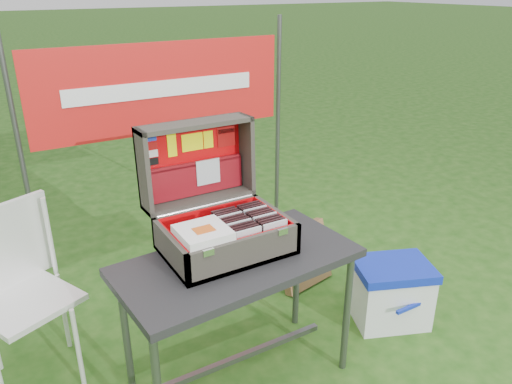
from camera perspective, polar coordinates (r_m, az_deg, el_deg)
ground at (r=2.84m, az=-0.32°, el=-19.07°), size 80.00×80.00×0.00m
table at (r=2.55m, az=-1.98°, el=-14.43°), size 1.17×0.65×0.71m
table_top at (r=2.36m, az=-2.09°, el=-8.00°), size 1.17×0.65×0.04m
table_leg_fr at (r=2.65m, az=10.32°, el=-13.71°), size 0.04×0.04×0.67m
table_leg_bl at (r=2.59m, az=-14.67°, el=-15.22°), size 0.04×0.04×0.67m
table_leg_br at (r=2.94m, az=4.67°, el=-9.40°), size 0.04×0.04×0.67m
table_brace at (r=2.70m, az=-1.91°, el=-18.37°), size 0.98×0.03×0.03m
suitcase at (r=2.34m, az=-4.28°, el=-0.01°), size 0.58×0.58×0.57m
suitcase_base_bottom at (r=2.42m, az=-3.45°, el=-6.45°), size 0.58×0.42×0.02m
suitcase_base_wall_front at (r=2.23m, az=-1.16°, el=-7.10°), size 0.58×0.02×0.16m
suitcase_base_wall_back at (r=2.54m, az=-5.53°, el=-3.26°), size 0.58×0.02×0.16m
suitcase_base_wall_left at (r=2.29m, az=-9.76°, el=-6.66°), size 0.02×0.42×0.16m
suitcase_base_wall_right at (r=2.51m, az=2.19°, el=-3.55°), size 0.02×0.42×0.16m
suitcase_liner_floor at (r=2.41m, az=-3.46°, el=-6.15°), size 0.54×0.37×0.01m
suitcase_latch_left at (r=2.12m, az=-5.46°, el=-6.90°), size 0.05×0.01×0.03m
suitcase_latch_right at (r=2.28m, az=3.08°, el=-4.54°), size 0.05×0.01×0.03m
suitcase_hinge at (r=2.52m, az=-5.70°, el=-1.57°), size 0.52×0.02×0.02m
suitcase_lid_back at (r=2.57m, az=-7.33°, el=3.74°), size 0.58×0.04×0.42m
suitcase_lid_rim_far at (r=2.46m, az=-7.00°, el=7.73°), size 0.58×0.16×0.03m
suitcase_lid_rim_near at (r=2.58m, az=-6.45°, el=-0.78°), size 0.58×0.16×0.03m
suitcase_lid_rim_left at (r=2.42m, az=-12.74°, el=2.20°), size 0.02×0.17×0.42m
suitcase_lid_rim_right at (r=2.63m, az=-1.16°, el=4.43°), size 0.02×0.17×0.42m
suitcase_lid_liner at (r=2.56m, az=-7.20°, el=3.66°), size 0.53×0.02×0.37m
suitcase_liner_wall_front at (r=2.24m, az=-1.34°, el=-6.69°), size 0.54×0.01×0.13m
suitcase_liner_wall_back at (r=2.53m, az=-5.40°, el=-3.15°), size 0.54×0.01×0.13m
suitcase_liner_wall_left at (r=2.29m, az=-9.44°, el=-6.33°), size 0.01×0.37×0.13m
suitcase_liner_wall_right at (r=2.50m, az=1.92°, el=-3.39°), size 0.01×0.37×0.13m
suitcase_lid_pocket at (r=2.57m, az=-6.89°, el=1.51°), size 0.52×0.04×0.17m
suitcase_pocket_edge at (r=2.54m, az=-6.95°, el=3.23°), size 0.51×0.02×0.02m
suitcase_pocket_cd at (r=2.57m, az=-5.50°, el=2.31°), size 0.13×0.01×0.13m
lid_sticker_cc_a at (r=2.44m, az=-11.95°, el=6.10°), size 0.06×0.00×0.04m
lid_sticker_cc_b at (r=2.45m, az=-11.87°, el=5.20°), size 0.06×0.00×0.04m
lid_sticker_cc_c at (r=2.46m, az=-11.78°, el=4.30°), size 0.06×0.00×0.04m
lid_sticker_cc_d at (r=2.48m, az=-11.70°, el=3.42°), size 0.06×0.00×0.04m
lid_card_neon_tall at (r=2.49m, az=-9.58°, el=5.27°), size 0.05×0.01×0.11m
lid_card_neon_main at (r=2.53m, az=-7.28°, el=5.68°), size 0.11×0.01×0.09m
lid_card_neon_small at (r=2.56m, az=-5.47°, el=6.00°), size 0.05×0.01×0.09m
lid_sticker_band at (r=2.61m, az=-3.40°, el=6.35°), size 0.10×0.01×0.10m
lid_sticker_band_bar at (r=2.60m, az=-3.42°, el=6.99°), size 0.09×0.00×0.02m
cd_left_0 at (r=2.26m, az=-0.82°, el=-5.93°), size 0.13×0.01×0.15m
cd_left_1 at (r=2.28m, az=-1.10°, el=-5.69°), size 0.13×0.01×0.15m
cd_left_2 at (r=2.30m, az=-1.38°, el=-5.46°), size 0.13×0.01×0.15m
cd_left_3 at (r=2.32m, az=-1.66°, el=-5.23°), size 0.13×0.01×0.15m
cd_left_4 at (r=2.33m, az=-1.94°, el=-5.00°), size 0.13×0.01×0.15m
cd_left_5 at (r=2.35m, az=-2.20°, el=-4.77°), size 0.13×0.01×0.15m
cd_left_6 at (r=2.37m, az=-2.47°, el=-4.55°), size 0.13×0.01×0.15m
cd_left_7 at (r=2.39m, az=-2.73°, el=-4.33°), size 0.13×0.01×0.15m
cd_left_8 at (r=2.41m, az=-2.99°, el=-4.12°), size 0.13×0.01×0.15m
cd_left_9 at (r=2.42m, az=-3.24°, el=-3.91°), size 0.13×0.01×0.15m
cd_left_10 at (r=2.44m, az=-3.49°, el=-3.70°), size 0.13×0.01×0.15m
cd_left_11 at (r=2.46m, az=-3.73°, el=-3.49°), size 0.13×0.01×0.15m
cd_right_0 at (r=2.33m, az=2.19°, el=-5.08°), size 0.13×0.01×0.15m
cd_right_1 at (r=2.34m, az=1.89°, el=-4.86°), size 0.13×0.01×0.15m
cd_right_2 at (r=2.36m, az=1.59°, el=-4.64°), size 0.13×0.01×0.15m
cd_right_3 at (r=2.38m, az=1.30°, el=-4.42°), size 0.13×0.01×0.15m
cd_right_4 at (r=2.40m, az=1.01°, el=-4.20°), size 0.13×0.01×0.15m
cd_right_5 at (r=2.41m, az=0.73°, el=-3.99°), size 0.13×0.01×0.15m
cd_right_6 at (r=2.43m, az=0.45°, el=-3.78°), size 0.13×0.01×0.15m
cd_right_7 at (r=2.45m, az=0.17°, el=-3.57°), size 0.13×0.01×0.15m
cd_right_8 at (r=2.47m, az=-0.10°, el=-3.37°), size 0.13×0.01×0.15m
cd_right_9 at (r=2.48m, az=-0.37°, el=-3.17°), size 0.13×0.01×0.15m
cd_right_10 at (r=2.50m, az=-0.63°, el=-2.97°), size 0.13×0.01×0.15m
cd_right_11 at (r=2.52m, az=-0.89°, el=-2.78°), size 0.13×0.01×0.15m
songbook_0 at (r=2.23m, az=-6.07°, el=-4.95°), size 0.22×0.22×0.00m
songbook_1 at (r=2.23m, az=-6.07°, el=-4.83°), size 0.22×0.22×0.00m
songbook_2 at (r=2.22m, az=-6.08°, el=-4.72°), size 0.22×0.22×0.00m
songbook_3 at (r=2.22m, az=-6.08°, el=-4.60°), size 0.22×0.22×0.00m
songbook_4 at (r=2.22m, az=-6.09°, el=-4.49°), size 0.22×0.22×0.00m
songbook_5 at (r=2.22m, az=-6.09°, el=-4.38°), size 0.22×0.22×0.00m
songbook_6 at (r=2.21m, az=-6.10°, el=-4.26°), size 0.22×0.22×0.00m
songbook_graphic at (r=2.20m, az=-5.99°, el=-4.27°), size 0.09×0.07×0.00m
cooler at (r=3.13m, az=15.16°, el=-11.03°), size 0.53×0.47×0.38m
cooler_body at (r=3.15m, az=15.11°, el=-11.43°), size 0.50×0.44×0.33m
cooler_lid at (r=3.05m, az=15.48°, el=-8.43°), size 0.53×0.47×0.05m
cooler_handle at (r=3.03m, az=17.58°, el=-12.28°), size 0.26×0.02×0.02m
chair at (r=2.72m, az=-24.78°, el=-11.52°), size 0.57×0.59×0.92m
chair_seat at (r=2.71m, az=-24.82°, el=-11.34°), size 0.55×0.55×0.03m
chair_backrest at (r=2.78m, az=-26.12°, el=-5.30°), size 0.39×0.20×0.44m
chair_leg_fr at (r=2.71m, az=-19.66°, el=-16.56°), size 0.02×0.02×0.47m
chair_leg_br at (r=3.00m, az=-21.12°, el=-12.62°), size 0.02×0.02×0.47m
chair_upright_right at (r=2.79m, az=-22.51°, el=-4.75°), size 0.02×0.02×0.44m
cardboard_box at (r=3.38m, az=5.56°, el=-7.29°), size 0.42×0.24×0.42m
banner_post_left at (r=3.12m, az=-24.79°, el=1.01°), size 0.03×0.03×1.70m
banner_post_right at (r=3.65m, az=2.48°, el=6.15°), size 0.03×0.03×1.70m
banner at (r=3.16m, az=-10.60°, el=11.58°), size 1.60×0.02×0.55m
banner_text at (r=3.15m, az=-10.52°, el=11.54°), size 1.20×0.00×0.10m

